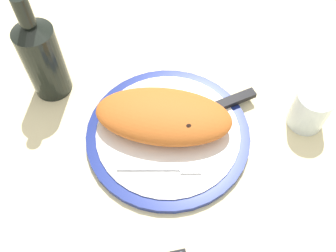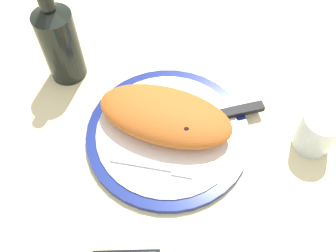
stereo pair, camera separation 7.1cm
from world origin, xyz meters
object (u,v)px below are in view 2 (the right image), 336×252
fork (160,167)px  water_glass (316,134)px  wine_bottle (59,41)px  calzone (165,115)px  knife (223,114)px  plate (168,134)px

fork → water_glass: 30.42cm
fork → wine_bottle: bearing=147.2°
calzone → fork: 10.25cm
knife → calzone: bearing=-153.2°
plate → wine_bottle: (-26.23, 9.39, 8.77)cm
calzone → wine_bottle: size_ratio=1.12×
calzone → wine_bottle: 26.79cm
plate → fork: (0.91, -8.09, 1.06)cm
fork → wine_bottle: size_ratio=0.66×
calzone → water_glass: bearing=10.4°
knife → wine_bottle: bearing=176.1°
plate → wine_bottle: wine_bottle is taller
fork → knife: knife is taller
plate → water_glass: bearing=13.9°
fork → knife: bearing=60.2°
plate → calzone: calzone is taller
fork → wine_bottle: 33.18cm
calzone → fork: (1.99, -9.67, -2.73)cm
knife → water_glass: (17.86, -0.14, 1.52)cm
plate → water_glass: size_ratio=3.85×
water_glass → wine_bottle: bearing=177.2°
plate → wine_bottle: 29.20cm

